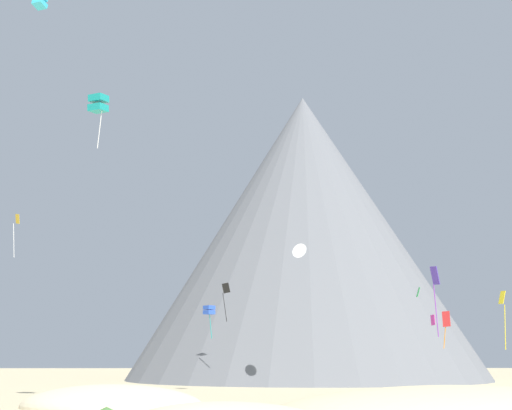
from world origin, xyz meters
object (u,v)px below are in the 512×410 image
kite_green_low (418,292)px  kite_magenta_low (433,320)px  kite_teal_high (98,104)px  rock_massif (300,252)px  kite_gold_mid (16,227)px  kite_black_low (226,293)px  kite_yellow_low (503,308)px  kite_blue_low (209,310)px  kite_indigo_low (435,285)px  kite_cyan_high (40,1)px  kite_red_low (446,322)px  kite_white_mid (300,251)px

kite_green_low → kite_magenta_low: size_ratio=0.91×
kite_teal_high → kite_green_low: bearing=55.1°
rock_massif → kite_gold_mid: (-39.70, -31.67, -1.40)m
kite_green_low → rock_massif: bearing=64.0°
kite_gold_mid → kite_black_low: (27.25, 1.88, -8.33)m
kite_gold_mid → kite_black_low: bearing=-99.4°
kite_green_low → kite_yellow_low: size_ratio=0.21×
kite_gold_mid → kite_blue_low: size_ratio=1.51×
kite_green_low → kite_indigo_low: 19.97m
kite_indigo_low → kite_teal_high: size_ratio=1.19×
kite_green_low → kite_gold_mid: (-49.21, 11.39, 9.38)m
kite_blue_low → kite_magenta_low: kite_blue_low is taller
kite_teal_high → kite_black_low: kite_teal_high is taller
kite_yellow_low → kite_cyan_high: (-46.42, 1.12, 32.14)m
kite_blue_low → kite_cyan_high: size_ratio=2.32×
kite_blue_low → rock_massif: bearing=26.6°
kite_gold_mid → kite_green_low: bearing=-116.4°
kite_cyan_high → kite_black_low: bearing=74.3°
kite_red_low → kite_black_low: kite_black_low is taller
kite_magenta_low → kite_green_low: bearing=-1.4°
kite_white_mid → kite_yellow_low: size_ratio=0.36×
kite_green_low → kite_red_low: size_ratio=0.30×
kite_cyan_high → kite_black_low: size_ratio=0.32×
kite_indigo_low → kite_magenta_low: (6.18, 23.77, -1.77)m
kite_green_low → kite_red_low: kite_green_low is taller
kite_red_low → kite_magenta_low: bearing=-19.1°
kite_gold_mid → kite_indigo_low: bearing=-137.5°
kite_indigo_low → kite_magenta_low: 24.62m
kite_indigo_low → rock_massif: bearing=25.0°
kite_gold_mid → kite_magenta_low: size_ratio=4.51×
kite_green_low → kite_indigo_low: bearing=-138.7°
kite_gold_mid → rock_massif: bearing=-64.8°
kite_gold_mid → kite_teal_high: size_ratio=1.14×
kite_magenta_low → kite_teal_high: (-35.63, -22.83, 18.12)m
rock_massif → kite_red_low: size_ratio=18.45×
kite_green_low → kite_cyan_high: kite_cyan_high is taller
kite_yellow_low → kite_white_mid: bearing=-110.6°
kite_green_low → kite_magenta_low: kite_green_low is taller
kite_teal_high → kite_black_low: (11.04, 31.96, -14.17)m
rock_massif → kite_yellow_low: rock_massif is taller
rock_massif → kite_cyan_high: size_ratio=43.31×
rock_massif → kite_indigo_low: 64.08m
kite_black_low → kite_indigo_low: bearing=-169.3°
kite_green_low → kite_cyan_high: bearing=156.1°
kite_gold_mid → kite_blue_low: 28.89m
kite_blue_low → kite_magenta_low: 26.36m
kite_indigo_low → kite_black_low: kite_black_low is taller
rock_massif → kite_teal_high: (-23.48, -61.75, 4.44)m
kite_blue_low → kite_black_low: (1.74, 9.49, 2.88)m
kite_yellow_low → kite_magenta_low: kite_yellow_low is taller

